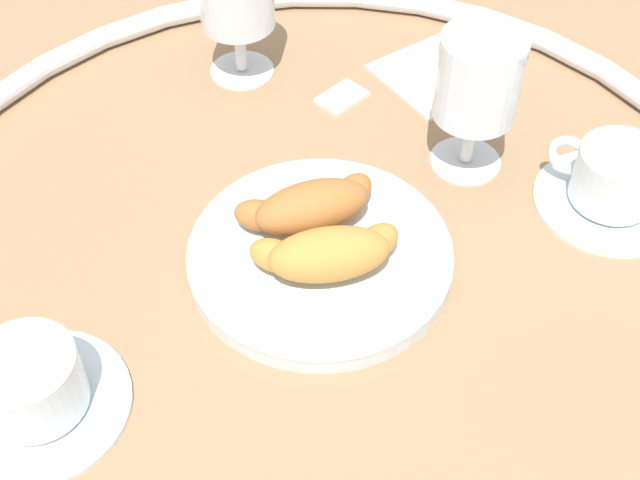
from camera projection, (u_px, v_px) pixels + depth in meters
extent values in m
plane|color=#997551|center=(321.00, 248.00, 0.75)|extent=(2.20, 2.20, 0.00)
torus|color=silver|center=(321.00, 239.00, 0.75)|extent=(0.79, 0.79, 0.02)
cylinder|color=silver|center=(320.00, 257.00, 0.74)|extent=(0.23, 0.23, 0.02)
torus|color=silver|center=(320.00, 251.00, 0.73)|extent=(0.23, 0.23, 0.01)
ellipsoid|color=#CC893D|center=(329.00, 254.00, 0.69)|extent=(0.11, 0.09, 0.04)
ellipsoid|color=#CC893D|center=(377.00, 242.00, 0.71)|extent=(0.05, 0.03, 0.03)
ellipsoid|color=#CC893D|center=(275.00, 256.00, 0.70)|extent=(0.04, 0.05, 0.03)
ellipsoid|color=#AD6B33|center=(311.00, 207.00, 0.73)|extent=(0.11, 0.08, 0.04)
ellipsoid|color=#AD6B33|center=(352.00, 192.00, 0.75)|extent=(0.05, 0.04, 0.03)
ellipsoid|color=#AD6B33|center=(259.00, 215.00, 0.73)|extent=(0.05, 0.05, 0.03)
cylinder|color=silver|center=(609.00, 200.00, 0.79)|extent=(0.14, 0.14, 0.01)
cylinder|color=silver|center=(617.00, 176.00, 0.77)|extent=(0.08, 0.08, 0.05)
cylinder|color=#937A60|center=(624.00, 157.00, 0.75)|extent=(0.07, 0.07, 0.01)
torus|color=silver|center=(569.00, 155.00, 0.78)|extent=(0.02, 0.04, 0.04)
cylinder|color=silver|center=(40.00, 404.00, 0.64)|extent=(0.14, 0.14, 0.01)
cylinder|color=silver|center=(30.00, 381.00, 0.62)|extent=(0.08, 0.08, 0.05)
cylinder|color=brown|center=(22.00, 364.00, 0.61)|extent=(0.07, 0.07, 0.01)
cylinder|color=white|center=(464.00, 159.00, 0.83)|extent=(0.07, 0.07, 0.01)
cylinder|color=white|center=(468.00, 135.00, 0.81)|extent=(0.01, 0.01, 0.05)
cylinder|color=white|center=(478.00, 76.00, 0.76)|extent=(0.08, 0.08, 0.08)
cylinder|color=#E0CC4C|center=(476.00, 87.00, 0.76)|extent=(0.07, 0.07, 0.05)
cylinder|color=white|center=(242.00, 69.00, 0.92)|extent=(0.07, 0.07, 0.01)
cylinder|color=white|center=(240.00, 46.00, 0.90)|extent=(0.01, 0.01, 0.05)
cylinder|color=gold|center=(237.00, 2.00, 0.86)|extent=(0.07, 0.07, 0.05)
cube|color=white|center=(342.00, 96.00, 0.89)|extent=(0.05, 0.04, 0.01)
cube|color=silver|center=(437.00, 73.00, 0.92)|extent=(0.12, 0.12, 0.01)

